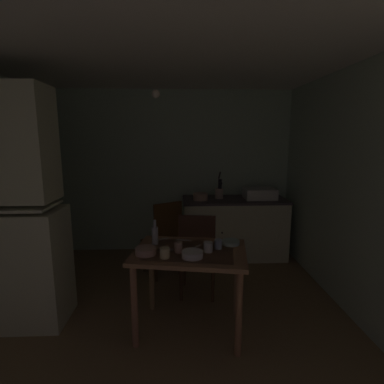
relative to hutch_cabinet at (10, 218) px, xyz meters
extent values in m
plane|color=olive|center=(1.36, 0.08, -1.02)|extent=(4.66, 4.66, 0.00)
cube|color=#B2CFB4|center=(1.36, 1.87, 0.19)|extent=(3.76, 0.10, 2.42)
cube|color=#B6CEB6|center=(3.24, 0.08, 0.19)|extent=(0.10, 3.59, 2.42)
cube|color=white|center=(1.36, 0.08, 1.45)|extent=(3.76, 3.59, 0.10)
cube|color=beige|center=(0.00, 0.00, -0.48)|extent=(0.89, 0.50, 1.09)
cube|color=beige|center=(0.00, 0.00, 0.66)|extent=(0.82, 0.42, 1.00)
cube|color=beige|center=(0.00, -0.02, 0.11)|extent=(0.80, 0.45, 0.02)
cube|color=beige|center=(2.33, 1.50, -0.60)|extent=(1.46, 0.60, 0.83)
cube|color=#4F4549|center=(2.33, 1.50, -0.17)|extent=(1.49, 0.63, 0.03)
sphere|color=#2D2823|center=(2.11, 1.19, -0.56)|extent=(0.02, 0.02, 0.02)
cube|color=silver|center=(2.69, 1.50, -0.08)|extent=(0.44, 0.34, 0.15)
cube|color=black|center=(2.69, 1.50, -0.01)|extent=(0.38, 0.28, 0.01)
cylinder|color=#232328|center=(2.12, 1.55, -0.02)|extent=(0.05, 0.05, 0.28)
cylinder|color=#232328|center=(2.12, 1.48, 0.08)|extent=(0.03, 0.12, 0.03)
cylinder|color=#2B2C26|center=(2.12, 1.61, 0.17)|extent=(0.02, 0.16, 0.12)
cylinder|color=tan|center=(1.83, 1.45, -0.11)|extent=(0.21, 0.21, 0.09)
cylinder|color=beige|center=(2.11, 1.55, -0.09)|extent=(0.12, 0.12, 0.14)
cube|color=#936948|center=(1.62, -0.20, -0.28)|extent=(1.07, 0.83, 0.04)
cube|color=white|center=(1.62, -0.20, -0.26)|extent=(0.84, 0.65, 0.00)
cylinder|color=#96654B|center=(1.15, -0.41, -0.66)|extent=(0.06, 0.06, 0.73)
cylinder|color=#986746|center=(1.99, -0.55, -0.66)|extent=(0.06, 0.06, 0.73)
cylinder|color=olive|center=(1.24, 0.15, -0.66)|extent=(0.06, 0.06, 0.73)
cylinder|color=#8C6B4D|center=(2.08, 0.01, -0.66)|extent=(0.06, 0.06, 0.73)
cube|color=#482F1B|center=(1.73, 0.44, -0.61)|extent=(0.45, 0.45, 0.03)
cube|color=#472D1F|center=(1.71, 0.26, -0.33)|extent=(0.38, 0.07, 0.52)
cylinder|color=#482F1B|center=(1.92, 0.59, -0.82)|extent=(0.04, 0.04, 0.40)
cylinder|color=#482F1B|center=(1.58, 0.63, -0.82)|extent=(0.04, 0.04, 0.40)
cylinder|color=#482F1B|center=(1.88, 0.25, -0.82)|extent=(0.04, 0.04, 0.40)
cylinder|color=#482F1B|center=(1.54, 0.29, -0.82)|extent=(0.04, 0.04, 0.40)
cube|color=#4E3518|center=(1.29, 0.98, -0.60)|extent=(0.55, 0.55, 0.03)
cube|color=#4E3214|center=(1.39, 0.82, -0.32)|extent=(0.34, 0.22, 0.53)
cylinder|color=#4E3518|center=(1.35, 1.21, -0.82)|extent=(0.04, 0.04, 0.40)
cylinder|color=#4E3518|center=(1.06, 1.03, -0.82)|extent=(0.04, 0.04, 0.40)
cylinder|color=#4E3518|center=(1.53, 0.92, -0.82)|extent=(0.04, 0.04, 0.40)
cylinder|color=#4E3518|center=(1.24, 0.74, -0.82)|extent=(0.04, 0.04, 0.40)
cylinder|color=white|center=(1.63, -0.35, -0.23)|extent=(0.18, 0.18, 0.05)
cylinder|color=tan|center=(1.24, -0.27, -0.23)|extent=(0.18, 0.18, 0.06)
cylinder|color=#ADD1C1|center=(2.00, -0.06, -0.24)|extent=(0.17, 0.17, 0.03)
cylinder|color=#9EB2C6|center=(1.87, -0.17, -0.21)|extent=(0.07, 0.07, 0.08)
cylinder|color=beige|center=(1.40, -0.36, -0.21)|extent=(0.08, 0.08, 0.08)
cylinder|color=white|center=(1.77, -0.24, -0.21)|extent=(0.08, 0.08, 0.09)
cylinder|color=tan|center=(1.52, -0.24, -0.21)|extent=(0.07, 0.07, 0.08)
cylinder|color=#B7BCC1|center=(1.30, -0.03, -0.18)|extent=(0.06, 0.06, 0.16)
cylinder|color=#B7BCC1|center=(1.30, -0.03, -0.06)|extent=(0.03, 0.03, 0.07)
cube|color=silver|center=(1.66, -0.15, -0.25)|extent=(0.13, 0.18, 0.00)
cube|color=beige|center=(1.41, -0.17, -0.25)|extent=(0.13, 0.07, 0.00)
cube|color=beige|center=(1.37, 0.09, -0.25)|extent=(0.12, 0.08, 0.00)
cube|color=beige|center=(1.56, 0.06, -0.25)|extent=(0.15, 0.05, 0.00)
sphere|color=#F9EFCC|center=(1.31, 0.30, 1.13)|extent=(0.08, 0.08, 0.08)
camera|label=1|loc=(1.53, -2.68, 0.72)|focal=27.92mm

